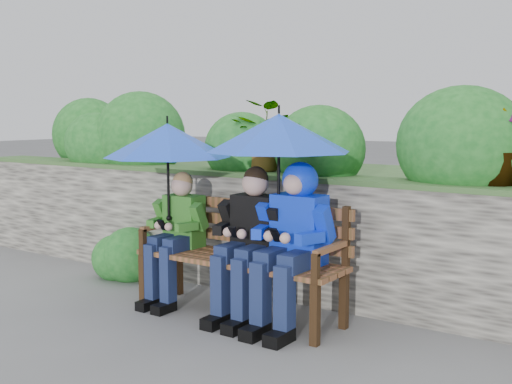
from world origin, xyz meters
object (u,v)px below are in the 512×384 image
Objects in this scene: umbrella_right at (279,133)px; boy_middle at (249,236)px; umbrella_left at (168,141)px; boy_right at (292,232)px; park_bench at (244,250)px; boy_left at (176,230)px.

boy_middle is at bearing -168.11° from umbrella_right.
umbrella_right is (1.00, 0.06, 0.07)m from umbrella_left.
boy_right is 1.30m from umbrella_left.
park_bench is at bearing 174.41° from umbrella_right.
park_bench is 1.57× the size of boy_left.
park_bench is 0.51m from boy_right.
umbrella_left is (-0.78, -0.01, 0.68)m from boy_middle.
boy_left is 1.09m from boy_right.
umbrella_left reaches higher than boy_left.
boy_middle is at bearing 0.95° from umbrella_left.
park_bench is 1.47× the size of boy_middle.
umbrella_left is at bearing -179.05° from boy_middle.
boy_middle is (0.72, -0.01, 0.03)m from boy_left.
boy_right reaches higher than boy_left.
boy_middle reaches higher than boy_left.
umbrella_right is (0.23, 0.05, 0.76)m from boy_middle.
umbrella_left is (-1.15, -0.02, 0.62)m from boy_right.
park_bench is at bearing 171.35° from boy_right.
umbrella_left reaches higher than boy_middle.
park_bench is 1.06m from umbrella_left.
boy_right is at bearing 1.08° from umbrella_left.
boy_middle is 1.03m from umbrella_left.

